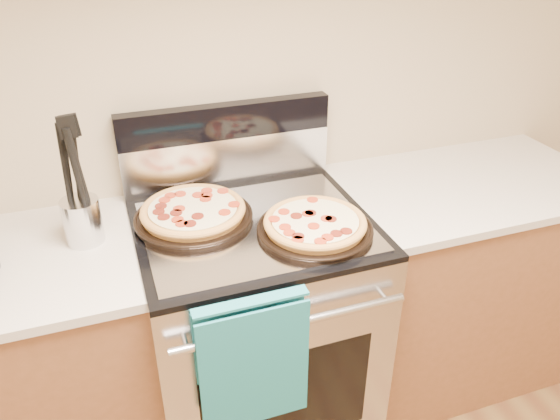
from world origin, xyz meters
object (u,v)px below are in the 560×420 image
object	(u,v)px
pepperoni_pizza_front	(315,225)
utensil_crock	(83,221)
pepperoni_pizza_back	(193,213)
range_body	(256,331)

from	to	relation	value
pepperoni_pizza_front	utensil_crock	size ratio (longest dim) A/B	2.52
pepperoni_pizza_front	pepperoni_pizza_back	bearing A→B (deg)	149.85
pepperoni_pizza_back	utensil_crock	size ratio (longest dim) A/B	2.65
range_body	pepperoni_pizza_front	size ratio (longest dim) A/B	2.49
range_body	pepperoni_pizza_front	xyz separation A→B (m)	(0.16, -0.13, 0.50)
range_body	pepperoni_pizza_front	world-z (taller)	pepperoni_pizza_front
range_body	utensil_crock	world-z (taller)	utensil_crock
range_body	utensil_crock	xyz separation A→B (m)	(-0.52, 0.08, 0.53)
range_body	pepperoni_pizza_back	world-z (taller)	pepperoni_pizza_back
utensil_crock	range_body	bearing A→B (deg)	-8.94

